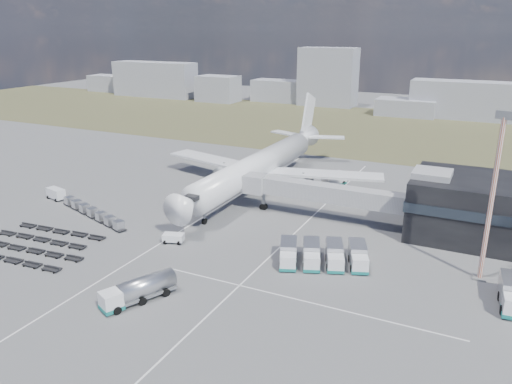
% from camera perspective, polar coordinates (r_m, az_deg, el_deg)
% --- Properties ---
extents(ground, '(420.00, 420.00, 0.00)m').
position_cam_1_polar(ground, '(82.50, -9.19, -5.72)').
color(ground, '#565659').
rests_on(ground, ground).
extents(grass_strip, '(420.00, 90.00, 0.01)m').
position_cam_1_polar(grass_strip, '(179.86, 11.35, 7.28)').
color(grass_strip, '#4F4E2F').
rests_on(grass_strip, ground).
extents(lane_markings, '(47.12, 110.00, 0.01)m').
position_cam_1_polar(lane_markings, '(80.07, -2.17, -6.25)').
color(lane_markings, silver).
rests_on(lane_markings, ground).
extents(terminal, '(30.40, 16.40, 11.00)m').
position_cam_1_polar(terminal, '(89.61, 26.77, -1.95)').
color(terminal, black).
rests_on(terminal, ground).
extents(jet_bridge, '(30.30, 3.80, 7.05)m').
position_cam_1_polar(jet_bridge, '(90.84, 6.41, 0.09)').
color(jet_bridge, '#939399').
rests_on(jet_bridge, ground).
extents(airliner, '(51.59, 64.53, 17.62)m').
position_cam_1_polar(airliner, '(107.18, 0.58, 3.17)').
color(airliner, white).
rests_on(airliner, ground).
extents(skyline, '(317.22, 27.02, 25.07)m').
position_cam_1_polar(skyline, '(221.42, 10.10, 11.31)').
color(skyline, '#92939F').
rests_on(skyline, ground).
extents(fuel_tanker, '(6.34, 10.01, 3.19)m').
position_cam_1_polar(fuel_tanker, '(66.13, -13.27, -10.84)').
color(fuel_tanker, white).
rests_on(fuel_tanker, ground).
extents(pushback_tug, '(3.74, 2.84, 1.49)m').
position_cam_1_polar(pushback_tug, '(82.29, -9.42, -5.24)').
color(pushback_tug, white).
rests_on(pushback_tug, ground).
extents(utility_van, '(4.60, 2.84, 2.28)m').
position_cam_1_polar(utility_van, '(109.04, -21.91, -0.20)').
color(utility_van, white).
rests_on(utility_van, ground).
extents(catering_truck, '(4.69, 6.44, 2.74)m').
position_cam_1_polar(catering_truck, '(110.97, 8.91, 1.38)').
color(catering_truck, white).
rests_on(catering_truck, ground).
extents(service_trucks_near, '(14.24, 10.99, 2.80)m').
position_cam_1_polar(service_trucks_near, '(74.50, 7.67, -7.09)').
color(service_trucks_near, white).
rests_on(service_trucks_near, ground).
extents(uld_row, '(20.11, 7.99, 1.60)m').
position_cam_1_polar(uld_row, '(96.46, -18.19, -2.22)').
color(uld_row, black).
rests_on(uld_row, ground).
extents(baggage_dollies, '(22.32, 14.45, 0.66)m').
position_cam_1_polar(baggage_dollies, '(87.78, -24.27, -5.45)').
color(baggage_dollies, black).
rests_on(baggage_dollies, ground).
extents(floodlight_mast, '(2.23, 1.81, 23.39)m').
position_cam_1_polar(floodlight_mast, '(72.69, 25.34, -0.75)').
color(floodlight_mast, '#A83B1A').
rests_on(floodlight_mast, ground).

